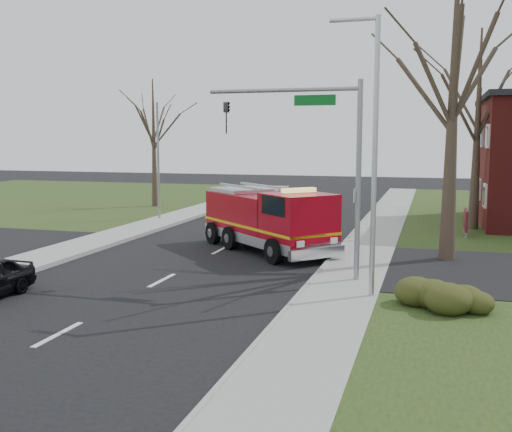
# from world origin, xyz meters

# --- Properties ---
(ground) EXTENTS (120.00, 120.00, 0.00)m
(ground) POSITION_xyz_m (0.00, 0.00, 0.00)
(ground) COLOR black
(ground) RESTS_ON ground
(sidewalk_right) EXTENTS (2.40, 80.00, 0.15)m
(sidewalk_right) POSITION_xyz_m (6.20, 0.00, 0.07)
(sidewalk_right) COLOR gray
(sidewalk_right) RESTS_ON ground
(sidewalk_left) EXTENTS (2.40, 80.00, 0.15)m
(sidewalk_left) POSITION_xyz_m (-6.20, 0.00, 0.07)
(sidewalk_left) COLOR gray
(sidewalk_left) RESTS_ON ground
(health_center_sign) EXTENTS (0.12, 2.00, 1.40)m
(health_center_sign) POSITION_xyz_m (10.50, 12.50, 0.88)
(health_center_sign) COLOR #4F1218
(health_center_sign) RESTS_ON ground
(hedge_corner) EXTENTS (2.80, 2.00, 0.90)m
(hedge_corner) POSITION_xyz_m (9.00, -1.00, 0.58)
(hedge_corner) COLOR #2C3513
(hedge_corner) RESTS_ON lawn_right
(bare_tree_near) EXTENTS (6.00, 6.00, 12.00)m
(bare_tree_near) POSITION_xyz_m (9.50, 6.00, 7.41)
(bare_tree_near) COLOR #3E2D24
(bare_tree_near) RESTS_ON ground
(bare_tree_far) EXTENTS (5.25, 5.25, 10.50)m
(bare_tree_far) POSITION_xyz_m (11.00, 15.00, 6.49)
(bare_tree_far) COLOR #3E2D24
(bare_tree_far) RESTS_ON ground
(bare_tree_left) EXTENTS (4.50, 4.50, 9.00)m
(bare_tree_left) POSITION_xyz_m (-10.00, 20.00, 5.56)
(bare_tree_left) COLOR #3E2D24
(bare_tree_left) RESTS_ON ground
(traffic_signal_mast) EXTENTS (5.29, 0.18, 6.80)m
(traffic_signal_mast) POSITION_xyz_m (5.21, 1.50, 4.71)
(traffic_signal_mast) COLOR gray
(traffic_signal_mast) RESTS_ON ground
(streetlight_pole) EXTENTS (1.48, 0.16, 8.40)m
(streetlight_pole) POSITION_xyz_m (7.14, -0.50, 4.55)
(streetlight_pole) COLOR #B7BABF
(streetlight_pole) RESTS_ON ground
(utility_pole_far) EXTENTS (0.14, 0.14, 7.00)m
(utility_pole_far) POSITION_xyz_m (-6.80, 14.00, 3.50)
(utility_pole_far) COLOR gray
(utility_pole_far) RESTS_ON ground
(fire_engine) EXTENTS (7.00, 6.75, 2.93)m
(fire_engine) POSITION_xyz_m (2.10, 6.31, 1.33)
(fire_engine) COLOR maroon
(fire_engine) RESTS_ON ground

